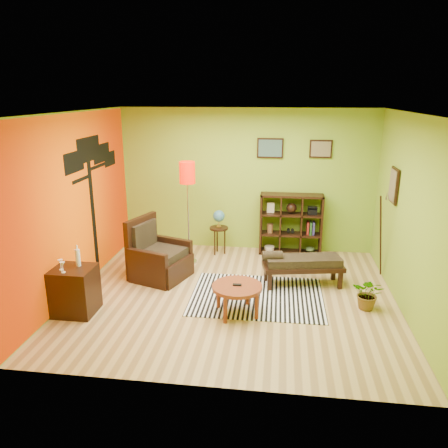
# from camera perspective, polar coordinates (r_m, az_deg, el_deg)

# --- Properties ---
(ground) EXTENTS (5.00, 5.00, 0.00)m
(ground) POSITION_cam_1_polar(r_m,az_deg,el_deg) (6.97, 1.20, -9.32)
(ground) COLOR tan
(ground) RESTS_ON ground
(room_shell) EXTENTS (5.04, 4.54, 2.82)m
(room_shell) POSITION_cam_1_polar(r_m,az_deg,el_deg) (6.41, 0.48, 5.38)
(room_shell) COLOR #84AB2A
(room_shell) RESTS_ON ground
(zebra_rug) EXTENTS (2.06, 1.58, 0.01)m
(zebra_rug) POSITION_cam_1_polar(r_m,az_deg,el_deg) (6.96, 4.33, -9.35)
(zebra_rug) COLOR white
(zebra_rug) RESTS_ON ground
(coffee_table) EXTENTS (0.72, 0.72, 0.46)m
(coffee_table) POSITION_cam_1_polar(r_m,az_deg,el_deg) (6.29, 1.73, -8.53)
(coffee_table) COLOR maroon
(coffee_table) RESTS_ON ground
(armchair) EXTENTS (1.08, 1.07, 1.04)m
(armchair) POSITION_cam_1_polar(r_m,az_deg,el_deg) (7.61, -8.68, -4.62)
(armchair) COLOR black
(armchair) RESTS_ON ground
(side_cabinet) EXTENTS (0.58, 0.53, 1.00)m
(side_cabinet) POSITION_cam_1_polar(r_m,az_deg,el_deg) (6.69, -18.94, -8.19)
(side_cabinet) COLOR black
(side_cabinet) RESTS_ON ground
(floor_lamp) EXTENTS (0.29, 0.29, 1.90)m
(floor_lamp) POSITION_cam_1_polar(r_m,az_deg,el_deg) (7.84, -4.80, 5.49)
(floor_lamp) COLOR silver
(floor_lamp) RESTS_ON ground
(globe_table) EXTENTS (0.36, 0.36, 0.89)m
(globe_table) POSITION_cam_1_polar(r_m,az_deg,el_deg) (8.48, -0.68, 0.39)
(globe_table) COLOR black
(globe_table) RESTS_ON ground
(cube_shelf) EXTENTS (1.20, 0.35, 1.20)m
(cube_shelf) POSITION_cam_1_polar(r_m,az_deg,el_deg) (8.62, 8.80, -0.04)
(cube_shelf) COLOR black
(cube_shelf) RESTS_ON ground
(bench) EXTENTS (1.37, 0.70, 0.61)m
(bench) POSITION_cam_1_polar(r_m,az_deg,el_deg) (7.29, 10.00, -5.05)
(bench) COLOR black
(bench) RESTS_ON ground
(potted_plant) EXTENTS (0.59, 0.62, 0.38)m
(potted_plant) POSITION_cam_1_polar(r_m,az_deg,el_deg) (6.83, 18.33, -9.04)
(potted_plant) COLOR #26661E
(potted_plant) RESTS_ON ground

